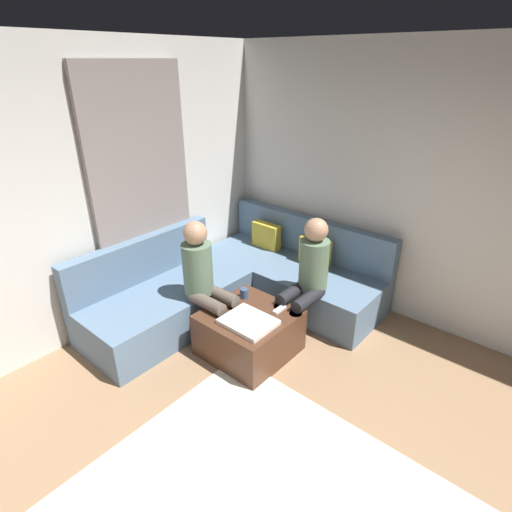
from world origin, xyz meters
TOP-DOWN VIEW (x-y plane):
  - wall_back at (0.00, 2.94)m, footprint 6.00×0.12m
  - curtain_panel at (-2.84, 1.30)m, footprint 0.06×1.10m
  - sectional_couch at (-2.08, 1.88)m, footprint 2.10×2.55m
  - ottoman at (-1.48, 1.35)m, footprint 0.76×0.76m
  - folded_blanket at (-1.38, 1.23)m, footprint 0.44×0.36m
  - coffee_mug at (-1.70, 1.53)m, footprint 0.08×0.08m
  - game_remote at (-1.30, 1.57)m, footprint 0.05×0.15m
  - person_on_couch_back at (-1.25, 1.93)m, footprint 0.30×0.60m
  - person_on_couch_side at (-1.93, 1.26)m, footprint 0.60×0.30m

SIDE VIEW (x-z plane):
  - ottoman at x=-1.48m, z-range 0.00..0.42m
  - sectional_couch at x=-2.08m, z-range -0.15..0.72m
  - game_remote at x=-1.30m, z-range 0.42..0.44m
  - folded_blanket at x=-1.38m, z-range 0.42..0.46m
  - coffee_mug at x=-1.70m, z-range 0.42..0.52m
  - person_on_couch_back at x=-1.25m, z-range 0.06..1.26m
  - person_on_couch_side at x=-1.93m, z-range 0.06..1.26m
  - curtain_panel at x=-2.84m, z-range 0.00..2.50m
  - wall_back at x=0.00m, z-range 0.00..2.70m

